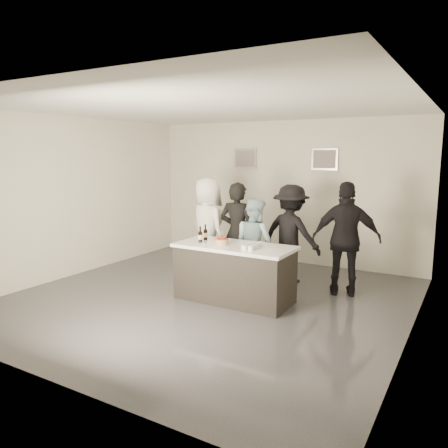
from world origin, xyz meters
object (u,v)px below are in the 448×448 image
at_px(beer_bottle_b, 200,234).
at_px(person_guest_right, 346,239).
at_px(cake, 222,242).
at_px(person_main_black, 237,233).
at_px(person_guest_left, 208,228).
at_px(person_guest_back, 291,234).
at_px(bar_counter, 234,273).
at_px(person_main_blue, 255,243).
at_px(beer_bottle_a, 205,232).

distance_m(beer_bottle_b, person_guest_right, 2.37).
relative_size(cake, person_main_black, 0.11).
bearing_deg(cake, person_guest_left, 131.75).
relative_size(beer_bottle_b, person_guest_back, 0.15).
height_order(cake, beer_bottle_b, beer_bottle_b).
bearing_deg(person_main_black, person_guest_right, -177.21).
bearing_deg(person_main_black, cake, 98.86).
xyz_separation_m(beer_bottle_b, person_guest_left, (-0.52, 1.05, -0.09)).
bearing_deg(bar_counter, person_guest_right, 39.37).
height_order(beer_bottle_b, person_main_black, person_main_black).
relative_size(beer_bottle_b, person_main_blue, 0.17).
height_order(cake, person_main_blue, person_main_blue).
bearing_deg(person_main_blue, bar_counter, 117.15).
bearing_deg(beer_bottle_a, cake, -22.38).
height_order(person_main_black, person_guest_right, person_guest_right).
distance_m(person_main_black, person_guest_left, 0.66).
bearing_deg(beer_bottle_a, beer_bottle_b, -81.13).
distance_m(beer_bottle_a, person_guest_left, 0.98).
xyz_separation_m(beer_bottle_b, person_guest_right, (2.01, 1.27, -0.09)).
height_order(cake, beer_bottle_a, beer_bottle_a).
relative_size(person_main_black, person_main_blue, 1.17).
xyz_separation_m(person_main_blue, person_guest_left, (-1.03, 0.10, 0.16)).
relative_size(bar_counter, beer_bottle_b, 7.15).
bearing_deg(person_guest_left, person_main_black, -157.78).
bearing_deg(person_guest_back, person_guest_left, 26.63).
distance_m(beer_bottle_b, person_main_black, 1.01).
xyz_separation_m(cake, person_guest_right, (1.62, 1.24, -0.00)).
relative_size(person_main_black, person_guest_back, 1.03).
bearing_deg(person_guest_right, person_guest_back, -30.39).
bearing_deg(person_main_blue, beer_bottle_b, 84.32).
bearing_deg(cake, person_main_blue, 82.28).
distance_m(person_main_blue, person_guest_left, 1.05).
xyz_separation_m(person_guest_right, person_guest_back, (-1.06, 0.24, -0.05)).
distance_m(bar_counter, person_main_black, 1.10).
bearing_deg(beer_bottle_b, beer_bottle_a, 98.87).
bearing_deg(bar_counter, cake, -162.27).
xyz_separation_m(person_guest_left, person_guest_right, (2.53, 0.22, -0.00)).
bearing_deg(cake, bar_counter, 17.73).
distance_m(bar_counter, person_main_blue, 0.92).
relative_size(beer_bottle_a, person_main_black, 0.14).
height_order(person_guest_left, person_guest_right, person_guest_left).
xyz_separation_m(person_main_black, person_guest_back, (0.82, 0.51, -0.02)).
relative_size(cake, person_main_blue, 0.13).
xyz_separation_m(cake, person_main_black, (-0.25, 0.96, -0.03)).
height_order(bar_counter, beer_bottle_a, beer_bottle_a).
xyz_separation_m(beer_bottle_b, person_main_blue, (0.51, 0.95, -0.25)).
distance_m(bar_counter, person_guest_left, 1.54).
height_order(beer_bottle_a, person_guest_left, person_guest_left).
height_order(person_main_black, person_main_blue, person_main_black).
bearing_deg(person_main_black, beer_bottle_a, 72.70).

